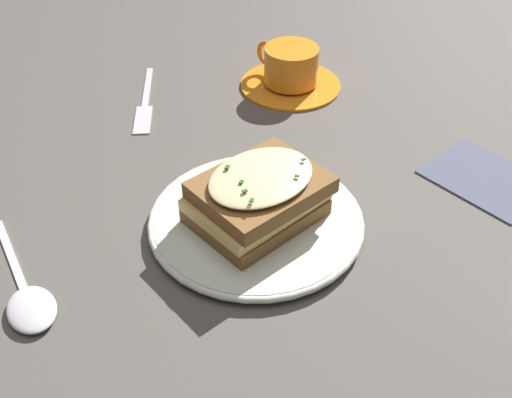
# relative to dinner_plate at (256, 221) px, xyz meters

# --- Properties ---
(ground_plane) EXTENTS (2.40, 2.40, 0.00)m
(ground_plane) POSITION_rel_dinner_plate_xyz_m (-0.02, 0.01, -0.01)
(ground_plane) COLOR #514C47
(dinner_plate) EXTENTS (0.23, 0.23, 0.01)m
(dinner_plate) POSITION_rel_dinner_plate_xyz_m (0.00, 0.00, 0.00)
(dinner_plate) COLOR silver
(dinner_plate) RESTS_ON ground_plane
(sandwich) EXTENTS (0.12, 0.15, 0.06)m
(sandwich) POSITION_rel_dinner_plate_xyz_m (-0.00, -0.00, 0.03)
(sandwich) COLOR brown
(sandwich) RESTS_ON dinner_plate
(teacup_with_saucer) EXTENTS (0.15, 0.15, 0.06)m
(teacup_with_saucer) POSITION_rel_dinner_plate_xyz_m (0.15, -0.27, 0.02)
(teacup_with_saucer) COLOR orange
(teacup_with_saucer) RESTS_ON ground_plane
(fork) EXTENTS (0.13, 0.14, 0.00)m
(fork) POSITION_rel_dinner_plate_xyz_m (0.27, -0.09, -0.01)
(fork) COLOR silver
(fork) RESTS_ON ground_plane
(spoon) EXTENTS (0.17, 0.09, 0.01)m
(spoon) POSITION_rel_dinner_plate_xyz_m (0.09, 0.22, -0.00)
(spoon) COLOR silver
(spoon) RESTS_ON ground_plane
(napkin) EXTENTS (0.14, 0.12, 0.00)m
(napkin) POSITION_rel_dinner_plate_xyz_m (-0.16, -0.23, -0.01)
(napkin) COLOR #4C5166
(napkin) RESTS_ON ground_plane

